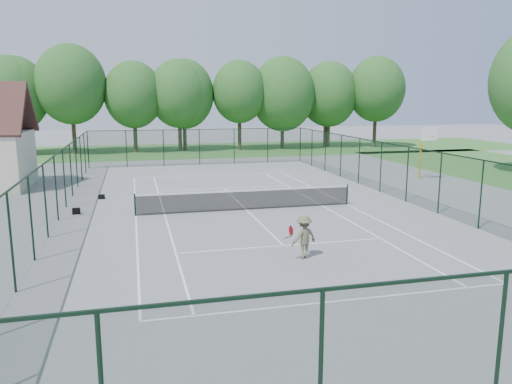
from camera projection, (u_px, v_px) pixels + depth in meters
ground at (247, 210)px, 25.34m from camera, size 140.00×140.00×0.00m
grass_far at (185, 150)px, 53.96m from camera, size 80.00×16.00×0.01m
court_lines at (247, 210)px, 25.34m from camera, size 11.05×23.85×0.01m
tennis_net at (247, 199)px, 25.24m from camera, size 11.08×0.08×1.10m
fence_enclosure at (246, 180)px, 25.05m from camera, size 18.05×36.05×3.02m
tree_line_far at (184, 94)px, 52.84m from camera, size 39.40×6.40×9.70m
basketball_goal at (425, 143)px, 34.42m from camera, size 1.20×1.43×3.65m
sports_bag_a at (76, 211)px, 24.42m from camera, size 0.39×0.24×0.30m
sports_bag_b at (102, 197)px, 28.07m from camera, size 0.36×0.26×0.25m
tennis_player at (304, 237)px, 17.62m from camera, size 2.09×0.94×1.55m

